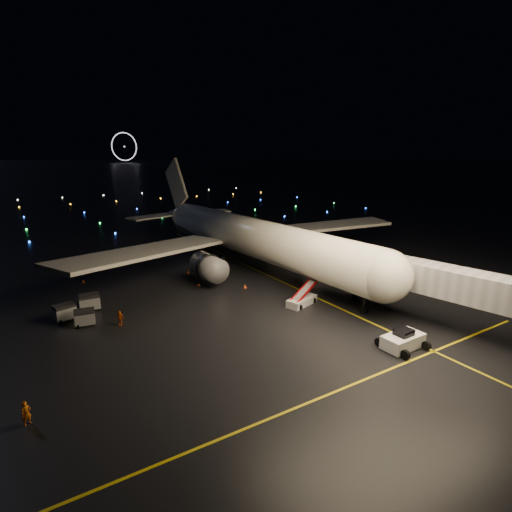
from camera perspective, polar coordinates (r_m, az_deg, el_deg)
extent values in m
plane|color=black|center=(330.69, -28.89, 9.71)|extent=(2000.00, 2000.00, 0.00)
cube|color=gold|center=(57.43, 3.18, -3.44)|extent=(0.25, 80.00, 0.02)
cube|color=gold|center=(30.16, 3.96, -21.47)|extent=(60.00, 0.25, 0.02)
cube|color=silver|center=(40.27, 20.27, -11.02)|extent=(4.09, 2.22, 1.92)
imported|color=orange|center=(32.46, -29.99, -18.88)|extent=(0.75, 0.64, 1.75)
imported|color=orange|center=(44.99, -18.88, -8.37)|extent=(0.97, 0.92, 1.62)
cone|color=#F54912|center=(54.03, -1.58, -4.31)|extent=(0.49, 0.49, 0.53)
cone|color=#F54912|center=(61.11, -9.69, -2.25)|extent=(0.61, 0.61, 0.55)
cone|color=#F54912|center=(55.48, -8.18, -3.98)|extent=(0.52, 0.52, 0.47)
cone|color=#F54912|center=(61.29, -23.45, -3.27)|extent=(0.46, 0.46, 0.47)
cube|color=gray|center=(50.31, -22.70, -6.11)|extent=(2.32, 1.70, 1.89)
cube|color=gray|center=(46.26, -23.26, -8.09)|extent=(2.21, 1.70, 1.72)
cube|color=gray|center=(48.47, -25.68, -7.27)|extent=(2.42, 1.96, 1.80)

